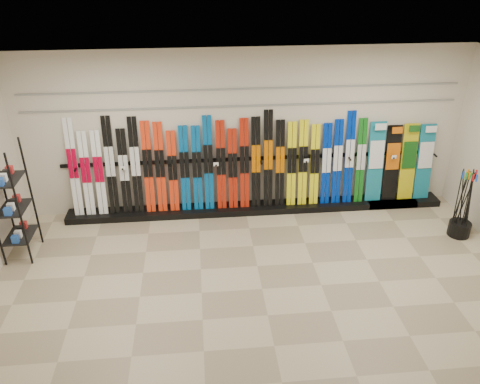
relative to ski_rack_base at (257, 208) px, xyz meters
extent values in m
plane|color=gray|center=(-0.22, -2.28, -0.06)|extent=(8.00, 8.00, 0.00)
plane|color=beige|center=(-0.22, 0.22, 1.44)|extent=(8.00, 0.00, 8.00)
plane|color=silver|center=(-0.22, -2.28, 2.94)|extent=(8.00, 8.00, 0.00)
cube|color=black|center=(0.00, 0.00, 0.00)|extent=(8.00, 0.40, 0.12)
cube|color=white|center=(-3.27, 0.08, 0.94)|extent=(0.17, 0.28, 1.77)
cube|color=white|center=(-3.06, 0.06, 0.83)|extent=(0.17, 0.24, 1.53)
cube|color=white|center=(-2.84, 0.06, 0.83)|extent=(0.17, 0.24, 1.54)
cube|color=black|center=(-2.63, 0.08, 0.95)|extent=(0.17, 0.28, 1.78)
cube|color=black|center=(-2.40, 0.07, 0.84)|extent=(0.17, 0.25, 1.55)
cube|color=black|center=(-2.19, 0.08, 0.94)|extent=(0.17, 0.28, 1.75)
cube|color=red|center=(-1.98, 0.07, 0.90)|extent=(0.17, 0.26, 1.67)
cube|color=red|center=(-1.76, 0.07, 0.88)|extent=(0.17, 0.26, 1.65)
cube|color=red|center=(-1.54, 0.06, 0.80)|extent=(0.17, 0.24, 1.49)
cube|color=#034D90|center=(-1.33, 0.07, 0.85)|extent=(0.17, 0.25, 1.57)
cube|color=#034D90|center=(-1.11, 0.07, 0.84)|extent=(0.17, 0.25, 1.56)
cube|color=#034D90|center=(-0.90, 0.08, 0.93)|extent=(0.17, 0.27, 1.74)
cube|color=#AE1C0A|center=(-0.67, 0.07, 0.88)|extent=(0.17, 0.26, 1.64)
cube|color=#AE1C0A|center=(-0.46, 0.06, 0.80)|extent=(0.17, 0.24, 1.49)
cube|color=#AE1C0A|center=(-0.24, 0.07, 0.89)|extent=(0.17, 0.26, 1.67)
cube|color=black|center=(-0.03, 0.07, 0.90)|extent=(0.17, 0.27, 1.69)
cube|color=black|center=(0.19, 0.08, 0.96)|extent=(0.17, 0.28, 1.80)
cube|color=black|center=(0.41, 0.07, 0.87)|extent=(0.17, 0.26, 1.62)
cube|color=yellow|center=(0.63, 0.07, 0.85)|extent=(0.17, 0.25, 1.58)
cube|color=yellow|center=(0.84, 0.07, 0.86)|extent=(0.17, 0.25, 1.60)
cube|color=yellow|center=(1.06, 0.06, 0.82)|extent=(0.17, 0.24, 1.52)
cube|color=#0126A1|center=(1.28, 0.06, 0.82)|extent=(0.17, 0.24, 1.53)
cube|color=#0126A1|center=(1.49, 0.07, 0.85)|extent=(0.17, 0.25, 1.59)
cube|color=#0126A1|center=(1.71, 0.08, 0.93)|extent=(0.17, 0.27, 1.74)
cube|color=#126218|center=(1.93, 0.07, 0.86)|extent=(0.17, 0.25, 1.60)
cube|color=#14728C|center=(2.23, 0.08, 0.82)|extent=(0.30, 0.24, 1.52)
cube|color=black|center=(2.54, 0.07, 0.78)|extent=(0.29, 0.22, 1.45)
cube|color=gold|center=(2.87, 0.07, 0.79)|extent=(0.29, 0.23, 1.47)
cube|color=#14728C|center=(3.19, 0.07, 0.78)|extent=(0.30, 0.22, 1.45)
cube|color=black|center=(-3.97, -1.01, 0.89)|extent=(0.40, 0.60, 1.91)
cylinder|color=black|center=(3.38, -1.17, 0.07)|extent=(0.37, 0.37, 0.25)
cylinder|color=black|center=(3.35, -1.22, 0.55)|extent=(0.05, 0.04, 1.18)
cylinder|color=black|center=(3.32, -1.16, 0.55)|extent=(0.11, 0.12, 1.17)
cylinder|color=black|center=(3.24, -1.11, 0.55)|extent=(0.02, 0.10, 1.18)
cylinder|color=black|center=(3.34, -1.17, 0.55)|extent=(0.11, 0.13, 1.17)
cylinder|color=black|center=(3.43, -1.16, 0.55)|extent=(0.02, 0.15, 1.17)
cylinder|color=black|center=(3.28, -1.13, 0.55)|extent=(0.13, 0.03, 1.18)
cylinder|color=black|center=(3.43, -1.15, 0.55)|extent=(0.08, 0.06, 1.18)
cylinder|color=black|center=(3.26, -1.16, 0.55)|extent=(0.03, 0.02, 1.18)
cylinder|color=black|center=(3.49, -1.08, 0.55)|extent=(0.07, 0.13, 1.18)
cylinder|color=black|center=(3.37, -1.05, 0.55)|extent=(0.15, 0.13, 1.17)
cylinder|color=black|center=(3.39, -1.25, 0.55)|extent=(0.06, 0.16, 1.17)
cube|color=gray|center=(-0.22, 0.20, 1.94)|extent=(7.60, 0.02, 0.03)
cube|color=gray|center=(-0.22, 0.20, 2.24)|extent=(7.60, 0.02, 0.03)
camera|label=1|loc=(-1.07, -7.62, 4.43)|focal=35.00mm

